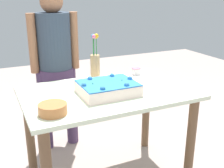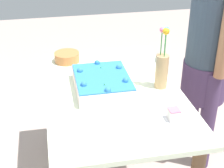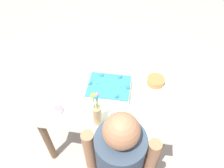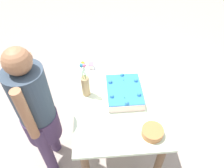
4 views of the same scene
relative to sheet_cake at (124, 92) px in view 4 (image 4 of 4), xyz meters
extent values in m
plane|color=#AF9B92|center=(0.03, 0.06, -0.82)|extent=(8.00, 8.00, 0.00)
cube|color=white|center=(0.03, 0.06, -0.06)|extent=(1.25, 0.80, 0.03)
cylinder|color=brown|center=(-0.52, -0.27, -0.45)|extent=(0.07, 0.07, 0.75)
cylinder|color=brown|center=(0.57, -0.27, -0.45)|extent=(0.07, 0.07, 0.75)
cylinder|color=brown|center=(0.57, 0.39, -0.45)|extent=(0.07, 0.07, 0.75)
cube|color=white|center=(0.00, 0.00, -0.01)|extent=(0.40, 0.32, 0.08)
cube|color=#2F7BC3|center=(0.00, 0.00, 0.04)|extent=(0.39, 0.32, 0.01)
sphere|color=#2F7BC3|center=(0.18, 0.00, 0.05)|extent=(0.04, 0.04, 0.04)
sphere|color=#2F7BC3|center=(0.09, 0.12, 0.05)|extent=(0.04, 0.04, 0.04)
sphere|color=#2F7BC3|center=(-0.09, 0.12, 0.05)|extent=(0.04, 0.04, 0.04)
sphere|color=#2F7BC3|center=(-0.18, 0.00, 0.05)|extent=(0.04, 0.04, 0.04)
sphere|color=#2F7BC3|center=(-0.09, -0.12, 0.05)|extent=(0.04, 0.04, 0.04)
sphere|color=#2F7BC3|center=(0.09, -0.12, 0.05)|extent=(0.04, 0.04, 0.04)
cone|color=#2D8438|center=(0.11, -0.01, 0.04)|extent=(0.02, 0.02, 0.02)
cone|color=#2D8438|center=(-0.11, 0.01, 0.04)|extent=(0.02, 0.02, 0.02)
cylinder|color=white|center=(0.40, 0.30, -0.04)|extent=(0.21, 0.21, 0.01)
cube|color=silver|center=(0.40, 0.30, -0.01)|extent=(0.06, 0.06, 0.06)
cube|color=pink|center=(0.40, 0.30, 0.02)|extent=(0.06, 0.06, 0.01)
cube|color=silver|center=(0.48, 0.02, -0.04)|extent=(0.19, 0.16, 0.00)
cylinder|color=tan|center=(0.04, 0.35, 0.06)|extent=(0.08, 0.08, 0.21)
cylinder|color=#2D8438|center=(0.06, 0.35, 0.24)|extent=(0.01, 0.01, 0.15)
sphere|color=gold|center=(0.06, 0.35, 0.32)|extent=(0.04, 0.04, 0.04)
cylinder|color=#2D8438|center=(0.04, 0.36, 0.24)|extent=(0.01, 0.01, 0.15)
sphere|color=teal|center=(0.04, 0.36, 0.32)|extent=(0.03, 0.03, 0.03)
cylinder|color=#2D8438|center=(0.03, 0.34, 0.24)|extent=(0.01, 0.01, 0.15)
sphere|color=pink|center=(0.03, 0.34, 0.32)|extent=(0.03, 0.03, 0.03)
cylinder|color=#C0733E|center=(-0.44, -0.17, -0.01)|extent=(0.17, 0.17, 0.06)
cylinder|color=#483457|center=(-0.32, 0.76, -0.43)|extent=(0.11, 0.11, 0.78)
cylinder|color=#483457|center=(-0.06, 0.76, -0.43)|extent=(0.11, 0.11, 0.78)
cylinder|color=#483457|center=(-0.19, 0.76, -0.16)|extent=(0.32, 0.31, 0.28)
cylinder|color=#354354|center=(-0.19, 0.76, 0.22)|extent=(0.30, 0.30, 0.52)
sphere|color=#A46C4A|center=(-0.19, 0.76, 0.57)|extent=(0.20, 0.20, 0.20)
cylinder|color=#A46C4A|center=(-0.38, 0.76, 0.22)|extent=(0.08, 0.08, 0.52)
cylinder|color=#A46C4A|center=(0.00, 0.76, 0.22)|extent=(0.08, 0.08, 0.52)
camera|label=1|loc=(-0.77, -1.73, 0.67)|focal=45.00mm
camera|label=2|loc=(1.78, -0.30, 0.97)|focal=55.00mm
camera|label=3|loc=(-0.22, 1.33, 1.56)|focal=35.00mm
camera|label=4|loc=(-1.36, 0.22, 1.49)|focal=35.00mm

